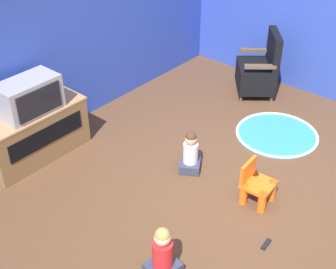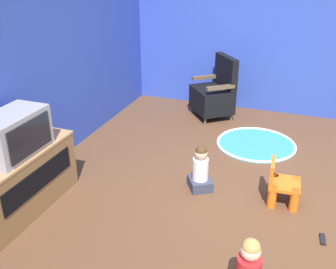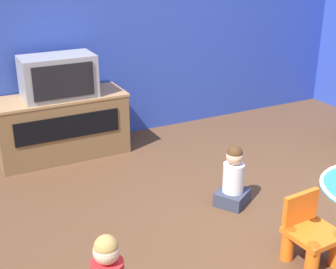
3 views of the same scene
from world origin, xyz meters
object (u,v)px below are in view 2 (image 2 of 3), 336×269
at_px(tv_cabinet, 19,180).
at_px(remote_control, 323,239).
at_px(yellow_kid_chair, 282,186).
at_px(child_watching_left, 200,170).
at_px(black_armchair, 215,94).
at_px(television, 13,134).

xyz_separation_m(tv_cabinet, remote_control, (0.51, -2.83, -0.31)).
relative_size(yellow_kid_chair, remote_control, 2.97).
bearing_deg(yellow_kid_chair, child_watching_left, 88.41).
xyz_separation_m(tv_cabinet, black_armchair, (3.04, -1.19, 0.04)).
bearing_deg(black_armchair, tv_cabinet, -60.60).
bearing_deg(remote_control, tv_cabinet, 95.54).
relative_size(tv_cabinet, remote_control, 8.26).
distance_m(yellow_kid_chair, child_watching_left, 0.85).
height_order(tv_cabinet, television, television).
bearing_deg(television, child_watching_left, -57.89).
bearing_deg(television, remote_control, -79.62).
xyz_separation_m(black_armchair, child_watching_left, (-2.07, -0.38, -0.14)).
bearing_deg(television, tv_cabinet, 90.00).
xyz_separation_m(television, yellow_kid_chair, (1.00, -2.38, -0.63)).
bearing_deg(black_armchair, child_watching_left, -28.97).
bearing_deg(child_watching_left, tv_cabinet, 89.58).
distance_m(television, black_armchair, 3.28).
bearing_deg(child_watching_left, yellow_kid_chair, -119.73).
bearing_deg(child_watching_left, remote_control, -141.50).
relative_size(television, child_watching_left, 1.34).
relative_size(television, yellow_kid_chair, 1.50).
bearing_deg(tv_cabinet, child_watching_left, -58.40).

